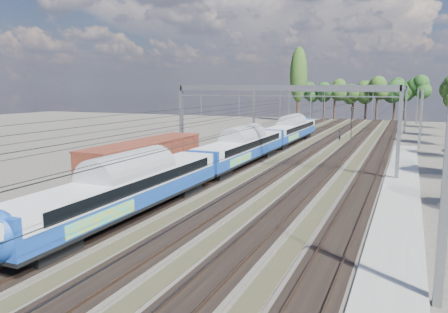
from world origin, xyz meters
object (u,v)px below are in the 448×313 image
at_px(freight_boxcar, 146,160).
at_px(signal_far, 400,122).
at_px(worker, 340,136).
at_px(emu_train, 242,144).
at_px(signal_near, 352,119).

xyz_separation_m(freight_boxcar, signal_far, (19.99, 43.73, 0.81)).
relative_size(freight_boxcar, worker, 8.70).
relative_size(worker, signal_far, 0.35).
bearing_deg(emu_train, freight_boxcar, -110.25).
xyz_separation_m(emu_train, freight_boxcar, (-4.50, -12.20, -0.23)).
bearing_deg(freight_boxcar, signal_near, 74.26).
relative_size(worker, signal_near, 0.32).
xyz_separation_m(emu_train, signal_near, (7.83, 31.56, 0.88)).
bearing_deg(emu_train, signal_far, 63.85).
bearing_deg(worker, emu_train, 175.43).
relative_size(emu_train, worker, 36.80).
bearing_deg(signal_near, signal_far, 24.11).
height_order(emu_train, signal_near, signal_near).
distance_m(signal_near, signal_far, 7.66).
bearing_deg(signal_far, worker, 176.34).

